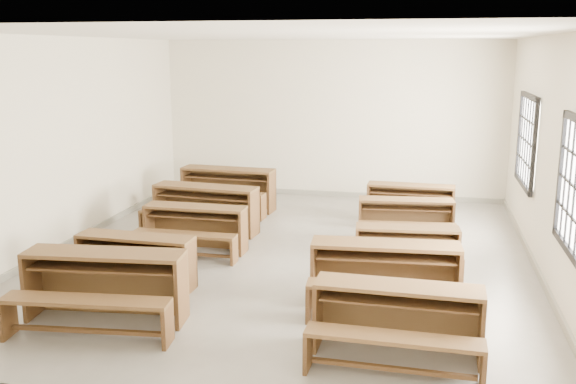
% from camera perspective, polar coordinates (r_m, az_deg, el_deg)
% --- Properties ---
extents(room, '(8.50, 8.50, 3.20)m').
position_cam_1_polar(room, '(9.01, 0.56, 7.09)').
color(room, gray).
rests_on(room, ground).
extents(desk_set_0, '(1.88, 1.10, 0.81)m').
position_cam_1_polar(desk_set_0, '(7.49, -16.07, -7.70)').
color(desk_set_0, brown).
rests_on(desk_set_0, ground).
extents(desk_set_1, '(1.55, 0.84, 0.69)m').
position_cam_1_polar(desk_set_1, '(8.45, -13.52, -5.74)').
color(desk_set_1, brown).
rests_on(desk_set_1, ground).
extents(desk_set_2, '(1.56, 0.82, 0.70)m').
position_cam_1_polar(desk_set_2, '(9.79, -8.32, -2.95)').
color(desk_set_2, brown).
rests_on(desk_set_2, ground).
extents(desk_set_3, '(1.84, 1.08, 0.79)m').
position_cam_1_polar(desk_set_3, '(10.75, -7.43, -1.23)').
color(desk_set_3, brown).
rests_on(desk_set_3, ground).
extents(desk_set_4, '(1.84, 1.04, 0.80)m').
position_cam_1_polar(desk_set_4, '(12.23, -5.43, 0.53)').
color(desk_set_4, brown).
rests_on(desk_set_4, ground).
extents(desk_set_5, '(1.67, 0.89, 0.74)m').
position_cam_1_polar(desk_set_5, '(6.51, 9.69, -10.85)').
color(desk_set_5, brown).
rests_on(desk_set_5, ground).
extents(desk_set_6, '(1.80, 1.03, 0.78)m').
position_cam_1_polar(desk_set_6, '(7.67, 8.62, -6.95)').
color(desk_set_6, brown).
rests_on(desk_set_6, ground).
extents(desk_set_7, '(1.46, 0.85, 0.63)m').
position_cam_1_polar(desk_set_7, '(8.95, 10.54, -4.77)').
color(desk_set_7, brown).
rests_on(desk_set_7, ground).
extents(desk_set_8, '(1.56, 0.91, 0.67)m').
position_cam_1_polar(desk_set_8, '(10.40, 10.43, -2.19)').
color(desk_set_8, brown).
rests_on(desk_set_8, ground).
extents(desk_set_9, '(1.54, 0.84, 0.68)m').
position_cam_1_polar(desk_set_9, '(11.49, 10.82, -0.78)').
color(desk_set_9, brown).
rests_on(desk_set_9, ground).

